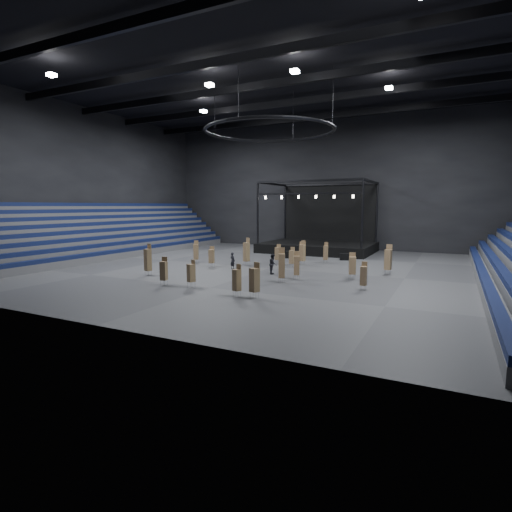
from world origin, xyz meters
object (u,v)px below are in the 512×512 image
at_px(chair_stack_5, 148,259).
at_px(chair_stack_6, 364,275).
at_px(chair_stack_1, 302,252).
at_px(man_center, 233,261).
at_px(chair_stack_12, 164,270).
at_px(chair_stack_17, 326,252).
at_px(chair_stack_9, 212,256).
at_px(crew_member, 273,264).
at_px(chair_stack_14, 292,257).
at_px(stage, 320,241).
at_px(flight_case_left, 291,254).
at_px(flight_case_right, 345,257).
at_px(chair_stack_2, 278,253).
at_px(chair_stack_3, 297,265).
at_px(chair_stack_4, 388,259).
at_px(chair_stack_13, 237,279).
at_px(chair_stack_16, 247,251).
at_px(chair_stack_11, 352,265).
at_px(chair_stack_15, 191,272).
at_px(chair_stack_8, 301,250).
at_px(chair_stack_0, 196,251).
at_px(chair_stack_7, 255,279).
at_px(chair_stack_10, 282,265).
at_px(flight_case_mid, 291,255).

height_order(chair_stack_5, chair_stack_6, chair_stack_5).
height_order(chair_stack_1, man_center, chair_stack_1).
xyz_separation_m(chair_stack_12, chair_stack_17, (7.66, 17.08, 0.01)).
relative_size(chair_stack_9, crew_member, 1.14).
bearing_deg(chair_stack_14, chair_stack_12, -111.47).
bearing_deg(stage, chair_stack_9, -106.68).
height_order(flight_case_left, flight_case_right, flight_case_right).
bearing_deg(chair_stack_2, chair_stack_12, -95.42).
xyz_separation_m(flight_case_left, chair_stack_3, (5.61, -13.00, 0.86)).
height_order(flight_case_left, chair_stack_4, chair_stack_4).
bearing_deg(chair_stack_13, chair_stack_9, 148.87).
bearing_deg(chair_stack_2, chair_stack_9, -126.65).
height_order(flight_case_left, chair_stack_3, chair_stack_3).
height_order(chair_stack_5, chair_stack_9, chair_stack_5).
xyz_separation_m(chair_stack_3, chair_stack_14, (-2.74, 5.96, -0.14)).
bearing_deg(stage, chair_stack_16, -100.39).
height_order(chair_stack_1, chair_stack_12, chair_stack_1).
bearing_deg(chair_stack_4, crew_member, -146.51).
xyz_separation_m(chair_stack_1, chair_stack_11, (6.49, -5.93, -0.10)).
bearing_deg(chair_stack_3, crew_member, 128.86).
distance_m(flight_case_right, chair_stack_15, 21.01).
bearing_deg(chair_stack_3, chair_stack_8, 86.90).
height_order(chair_stack_2, chair_stack_17, chair_stack_17).
distance_m(chair_stack_0, chair_stack_5, 8.12).
bearing_deg(flight_case_right, crew_member, -106.50).
bearing_deg(chair_stack_17, chair_stack_12, -117.05).
bearing_deg(chair_stack_17, chair_stack_16, -145.38).
relative_size(chair_stack_4, chair_stack_7, 1.12).
height_order(chair_stack_0, chair_stack_17, chair_stack_0).
distance_m(flight_case_left, chair_stack_10, 15.75).
bearing_deg(stage, chair_stack_8, -87.16).
xyz_separation_m(flight_case_mid, chair_stack_11, (9.51, -10.35, 0.79)).
distance_m(chair_stack_14, crew_member, 4.33).
height_order(chair_stack_10, chair_stack_11, chair_stack_10).
distance_m(chair_stack_7, chair_stack_8, 20.40).
xyz_separation_m(chair_stack_4, chair_stack_16, (-13.77, -0.62, 0.05)).
distance_m(chair_stack_4, chair_stack_13, 15.45).
height_order(flight_case_right, chair_stack_9, chair_stack_9).
relative_size(chair_stack_12, chair_stack_16, 0.77).
relative_size(flight_case_left, chair_stack_15, 0.52).
bearing_deg(flight_case_left, chair_stack_17, -27.75).
xyz_separation_m(flight_case_right, chair_stack_1, (-3.07, -5.49, 0.92)).
bearing_deg(chair_stack_6, chair_stack_0, 163.93).
height_order(chair_stack_0, chair_stack_1, chair_stack_1).
relative_size(chair_stack_2, chair_stack_14, 1.01).
bearing_deg(chair_stack_10, chair_stack_4, 23.40).
bearing_deg(chair_stack_13, flight_case_mid, 120.05).
bearing_deg(chair_stack_15, chair_stack_17, 95.67).
xyz_separation_m(stage, chair_stack_0, (-8.39, -16.49, -0.21)).
bearing_deg(chair_stack_4, flight_case_right, 135.63).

